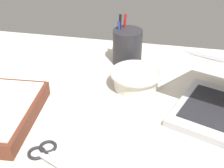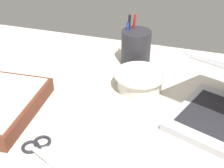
{
  "view_description": "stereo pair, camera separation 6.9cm",
  "coord_description": "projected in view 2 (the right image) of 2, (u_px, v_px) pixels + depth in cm",
  "views": [
    {
      "loc": [
        13.03,
        -52.87,
        49.08
      ],
      "look_at": [
        0.17,
        9.72,
        9.0
      ],
      "focal_mm": 50.0,
      "sensor_mm": 36.0,
      "label": 1
    },
    {
      "loc": [
        19.75,
        -51.1,
        49.08
      ],
      "look_at": [
        0.17,
        9.72,
        9.0
      ],
      "focal_mm": 50.0,
      "sensor_mm": 36.0,
      "label": 2
    }
  ],
  "objects": [
    {
      "name": "scissors",
      "position": [
        40.0,
        149.0,
        0.66
      ],
      "size": [
        12.97,
        11.18,
        0.8
      ],
      "rotation": [
        0.0,
        0.0,
        -0.63
      ],
      "color": "#B7B7BC",
      "rests_on": "desk_top"
    },
    {
      "name": "bowl",
      "position": [
        140.0,
        80.0,
        0.85
      ],
      "size": [
        14.43,
        14.43,
        4.99
      ],
      "color": "silver",
      "rests_on": "desk_top"
    },
    {
      "name": "pen_cup",
      "position": [
        135.0,
        48.0,
        0.96
      ],
      "size": [
        9.06,
        9.06,
        15.43
      ],
      "color": "#28282D",
      "rests_on": "desk_top"
    },
    {
      "name": "desk_top",
      "position": [
        98.0,
        134.0,
        0.72
      ],
      "size": [
        140.0,
        100.0,
        2.0
      ],
      "primitive_type": "cube",
      "color": "beige",
      "rests_on": "ground"
    }
  ]
}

